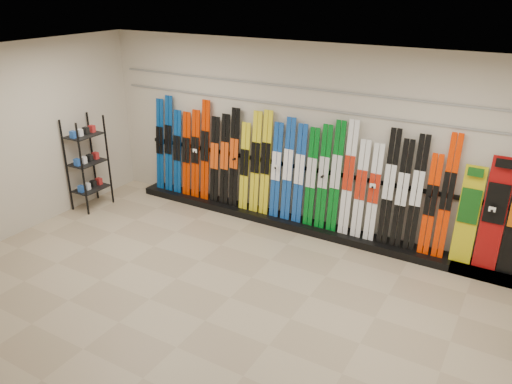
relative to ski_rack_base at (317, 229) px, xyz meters
The scene contains 9 objects.
floor 2.29m from the ski_rack_base, 95.64° to the right, with size 8.00×8.00×0.00m, color tan.
back_wall 1.47m from the ski_rack_base, 135.64° to the left, with size 8.00×8.00×0.00m, color beige.
left_wall 5.01m from the ski_rack_base, 151.65° to the right, with size 5.00×5.00×0.00m, color beige.
ceiling 3.73m from the ski_rack_base, 95.64° to the right, with size 8.00×8.00×0.00m, color silver.
ski_rack_base is the anchor object (origin of this frame).
skis 1.12m from the ski_rack_base, behind, with size 5.37×0.20×1.83m.
accessory_rack 4.20m from the ski_rack_base, 164.25° to the right, with size 0.40×0.60×1.67m, color black.
slatwall_rail_0 1.96m from the ski_rack_base, 138.37° to the left, with size 7.60×0.02×0.03m, color gray.
slatwall_rail_1 2.26m from the ski_rack_base, 138.37° to the left, with size 7.60×0.02×0.03m, color gray.
Camera 1 is at (3.05, -4.55, 3.83)m, focal length 35.00 mm.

